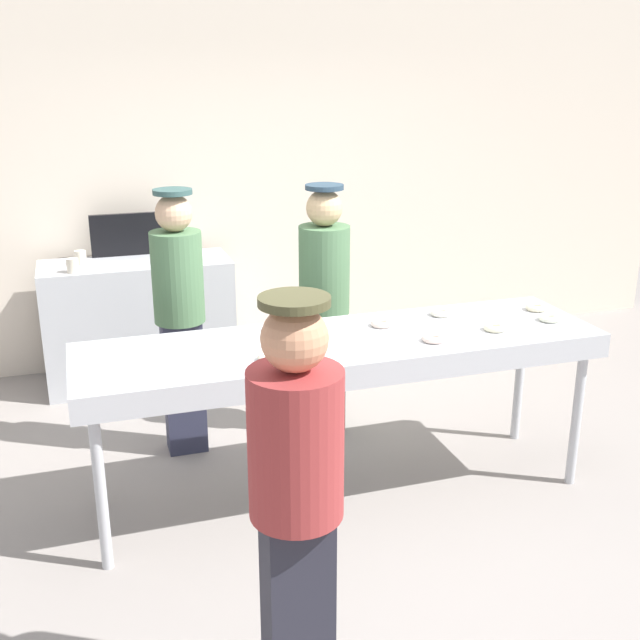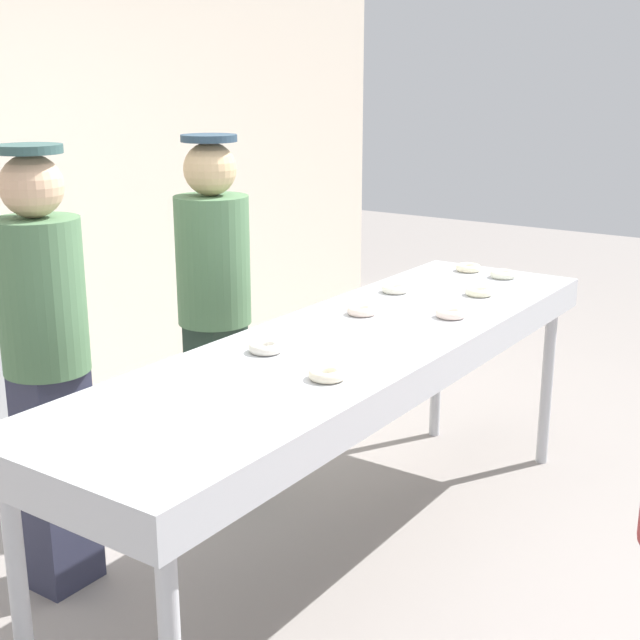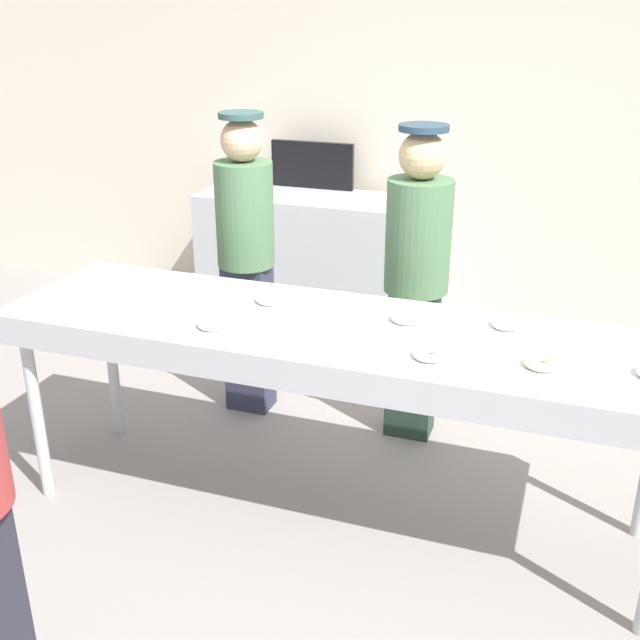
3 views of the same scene
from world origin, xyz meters
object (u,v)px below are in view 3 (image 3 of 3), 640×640
at_px(worker_baker, 417,270).
at_px(menu_display, 312,165).
at_px(worker_assistant, 246,253).
at_px(paper_cup_0, 252,182).
at_px(sugar_donut_5, 406,317).
at_px(sugar_donut_1, 429,354).
at_px(paper_cup_1, 230,189).
at_px(sugar_donut_4, 507,323).
at_px(sugar_donut_3, 541,363).
at_px(sugar_donut_2, 270,299).
at_px(fryer_conveyor, 332,340).
at_px(sugar_donut_6, 212,323).
at_px(prep_counter, 301,261).

height_order(worker_baker, menu_display, worker_baker).
height_order(worker_assistant, paper_cup_0, worker_assistant).
height_order(sugar_donut_5, worker_baker, worker_baker).
distance_m(sugar_donut_1, worker_baker, 1.05).
relative_size(sugar_donut_1, paper_cup_1, 1.23).
relative_size(sugar_donut_5, worker_baker, 0.08).
bearing_deg(sugar_donut_4, sugar_donut_3, -64.00).
distance_m(sugar_donut_2, sugar_donut_5, 0.62).
bearing_deg(paper_cup_1, fryer_conveyor, -54.03).
height_order(sugar_donut_6, paper_cup_0, paper_cup_0).
xyz_separation_m(sugar_donut_2, sugar_donut_4, (1.02, 0.06, 0.00)).
bearing_deg(worker_baker, sugar_donut_3, 129.39).
height_order(sugar_donut_2, paper_cup_0, paper_cup_0).
height_order(fryer_conveyor, prep_counter, prep_counter).
distance_m(sugar_donut_3, prep_counter, 2.84).
bearing_deg(fryer_conveyor, prep_counter, 113.97).
distance_m(sugar_donut_3, menu_display, 2.99).
relative_size(prep_counter, paper_cup_1, 13.77).
distance_m(sugar_donut_4, paper_cup_1, 2.62).
bearing_deg(sugar_donut_1, sugar_donut_3, 8.40).
relative_size(worker_baker, prep_counter, 1.18).
bearing_deg(menu_display, prep_counter, -90.00).
height_order(sugar_donut_5, paper_cup_1, paper_cup_1).
bearing_deg(prep_counter, sugar_donut_3, -51.15).
bearing_deg(sugar_donut_3, paper_cup_1, 137.81).
bearing_deg(sugar_donut_4, sugar_donut_1, -121.04).
height_order(sugar_donut_4, sugar_donut_5, same).
relative_size(sugar_donut_2, prep_counter, 0.09).
xyz_separation_m(sugar_donut_1, sugar_donut_4, (0.24, 0.39, 0.00)).
xyz_separation_m(worker_baker, paper_cup_0, (-1.46, 1.27, 0.07)).
xyz_separation_m(worker_baker, prep_counter, (-1.08, 1.22, -0.45)).
distance_m(sugar_donut_3, worker_assistant, 1.86).
xyz_separation_m(prep_counter, menu_display, (0.00, 0.23, 0.63)).
relative_size(fryer_conveyor, sugar_donut_6, 22.82).
bearing_deg(prep_counter, paper_cup_0, 173.66).
relative_size(sugar_donut_2, paper_cup_1, 1.23).
distance_m(fryer_conveyor, sugar_donut_4, 0.72).
bearing_deg(sugar_donut_2, worker_assistant, 122.15).
bearing_deg(fryer_conveyor, sugar_donut_6, -157.17).
relative_size(worker_baker, paper_cup_1, 16.21).
relative_size(sugar_donut_3, worker_baker, 0.08).
bearing_deg(paper_cup_1, menu_display, 43.52).
distance_m(sugar_donut_5, worker_assistant, 1.24).
distance_m(paper_cup_0, paper_cup_1, 0.24).
relative_size(sugar_donut_1, worker_assistant, 0.07).
distance_m(worker_assistant, menu_display, 1.49).
bearing_deg(paper_cup_0, worker_assistant, -67.31).
xyz_separation_m(sugar_donut_2, menu_display, (-0.57, 2.14, 0.15)).
height_order(sugar_donut_1, worker_assistant, worker_assistant).
bearing_deg(paper_cup_0, sugar_donut_6, -69.76).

